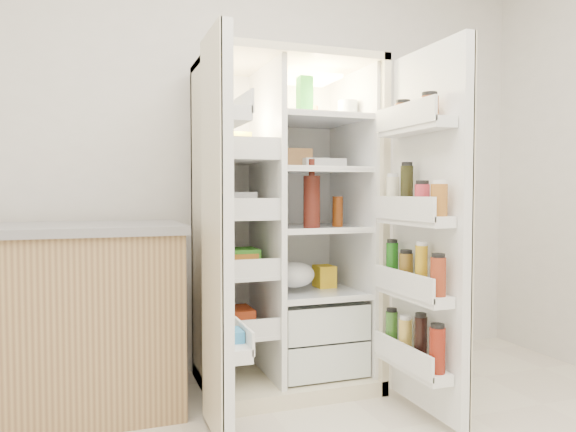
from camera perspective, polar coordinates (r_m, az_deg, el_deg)
name	(u,v)px	position (r m, az deg, el deg)	size (l,w,h in m)	color
wall_back	(234,148)	(3.35, -5.71, 7.12)	(4.00, 0.02, 2.70)	silver
refrigerator	(284,251)	(3.09, -0.37, -3.73)	(0.92, 0.70, 1.80)	beige
freezer_door	(218,236)	(2.36, -7.35, -2.09)	(0.15, 0.40, 1.72)	white
fridge_door	(426,235)	(2.66, 14.19, -1.99)	(0.17, 0.58, 1.72)	white
kitchen_counter	(48,320)	(2.91, -23.82, -9.94)	(1.27, 0.68, 0.92)	#A28151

